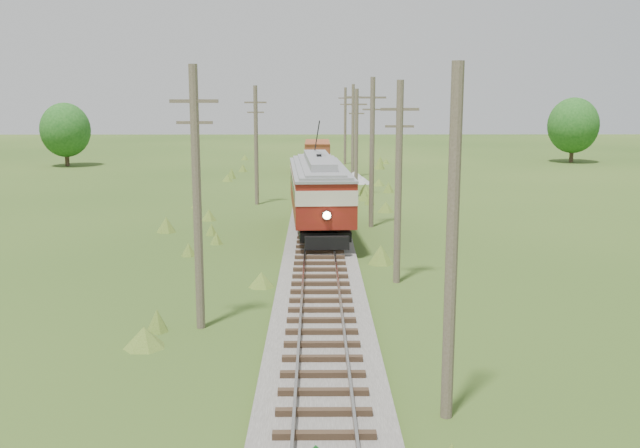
{
  "coord_description": "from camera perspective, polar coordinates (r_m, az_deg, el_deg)",
  "views": [
    {
      "loc": [
        -0.2,
        -11.8,
        8.06
      ],
      "look_at": [
        0.0,
        19.21,
        2.35
      ],
      "focal_mm": 40.0,
      "sensor_mm": 36.0,
      "label": 1
    }
  ],
  "objects": [
    {
      "name": "railbed_main",
      "position": [
        46.47,
        -0.12,
        0.69
      ],
      "size": [
        3.6,
        96.0,
        0.57
      ],
      "color": "#605B54",
      "rests_on": "ground"
    },
    {
      "name": "streetcar",
      "position": [
        40.57,
        -0.08,
        2.93
      ],
      "size": [
        3.75,
        13.26,
        6.01
      ],
      "rotation": [
        0.0,
        0.0,
        0.05
      ],
      "color": "black",
      "rests_on": "ground"
    },
    {
      "name": "gondola",
      "position": [
        74.49,
        -0.21,
        5.72
      ],
      "size": [
        2.52,
        7.71,
        2.56
      ],
      "rotation": [
        0.0,
        0.0,
        -0.0
      ],
      "color": "black",
      "rests_on": "ground"
    },
    {
      "name": "gravel_pile",
      "position": [
        65.14,
        2.9,
        3.75
      ],
      "size": [
        2.92,
        3.09,
        1.06
      ],
      "color": "gray",
      "rests_on": "ground"
    },
    {
      "name": "utility_pole_r_1",
      "position": [
        17.51,
        10.51,
        -1.81
      ],
      "size": [
        0.3,
        0.3,
        8.8
      ],
      "color": "brown",
      "rests_on": "ground"
    },
    {
      "name": "utility_pole_r_2",
      "position": [
        30.23,
        6.29,
        3.46
      ],
      "size": [
        1.6,
        0.3,
        8.6
      ],
      "color": "brown",
      "rests_on": "ground"
    },
    {
      "name": "utility_pole_r_3",
      "position": [
        43.07,
        4.18,
        5.83
      ],
      "size": [
        1.6,
        0.3,
        9.0
      ],
      "color": "brown",
      "rests_on": "ground"
    },
    {
      "name": "utility_pole_r_4",
      "position": [
        56.02,
        2.93,
        6.59
      ],
      "size": [
        1.6,
        0.3,
        8.4
      ],
      "color": "brown",
      "rests_on": "ground"
    },
    {
      "name": "utility_pole_r_5",
      "position": [
        68.98,
        2.65,
        7.53
      ],
      "size": [
        1.6,
        0.3,
        8.9
      ],
      "color": "brown",
      "rests_on": "ground"
    },
    {
      "name": "utility_pole_r_6",
      "position": [
        81.95,
        2.03,
        7.92
      ],
      "size": [
        1.6,
        0.3,
        8.7
      ],
      "color": "brown",
      "rests_on": "ground"
    },
    {
      "name": "utility_pole_l_a",
      "position": [
        24.38,
        -9.82,
        2.18
      ],
      "size": [
        1.6,
        0.3,
        9.0
      ],
      "color": "brown",
      "rests_on": "ground"
    },
    {
      "name": "utility_pole_l_b",
      "position": [
        52.11,
        -5.13,
        6.39
      ],
      "size": [
        1.6,
        0.3,
        8.6
      ],
      "color": "brown",
      "rests_on": "ground"
    },
    {
      "name": "tree_mid_a",
      "position": [
        84.6,
        -19.71,
        7.09
      ],
      "size": [
        5.46,
        5.46,
        7.03
      ],
      "color": "#38281C",
      "rests_on": "ground"
    },
    {
      "name": "tree_mid_b",
      "position": [
        89.15,
        19.6,
        7.44
      ],
      "size": [
        5.88,
        5.88,
        7.57
      ],
      "color": "#38281C",
      "rests_on": "ground"
    }
  ]
}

